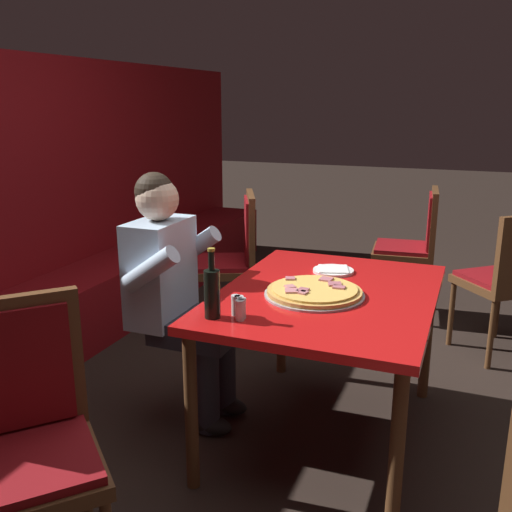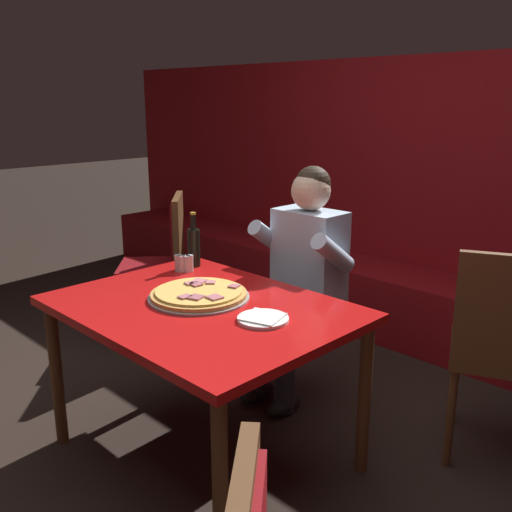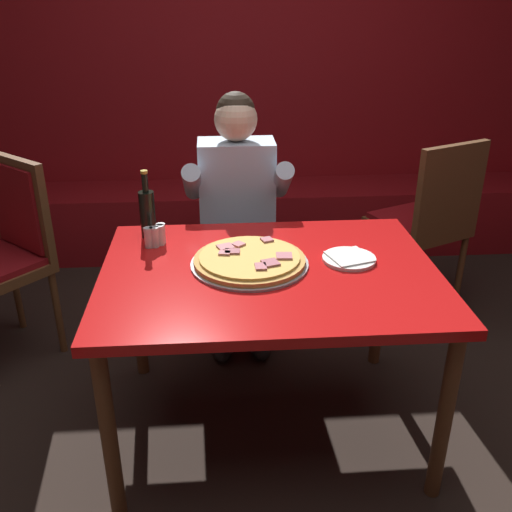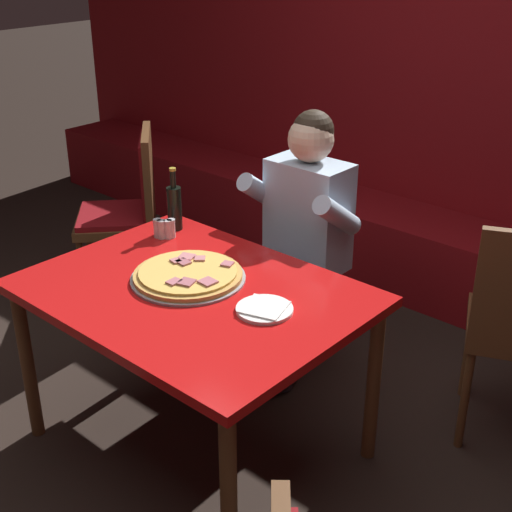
# 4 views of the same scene
# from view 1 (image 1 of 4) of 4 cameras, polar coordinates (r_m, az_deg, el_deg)

# --- Properties ---
(ground_plane) EXTENTS (24.00, 24.00, 0.00)m
(ground_plane) POSITION_cam_1_polar(r_m,az_deg,el_deg) (2.99, 6.70, -17.31)
(ground_plane) COLOR black
(booth_bench) EXTENTS (6.46, 0.48, 0.46)m
(booth_bench) POSITION_cam_1_polar(r_m,az_deg,el_deg) (3.73, -22.20, -7.50)
(booth_bench) COLOR maroon
(booth_bench) RESTS_ON ground_plane
(main_dining_table) EXTENTS (1.28, 0.96, 0.75)m
(main_dining_table) POSITION_cam_1_polar(r_m,az_deg,el_deg) (2.69, 7.14, -5.14)
(main_dining_table) COLOR brown
(main_dining_table) RESTS_ON ground_plane
(pizza) EXTENTS (0.46, 0.46, 0.05)m
(pizza) POSITION_cam_1_polar(r_m,az_deg,el_deg) (2.60, 5.85, -3.57)
(pizza) COLOR #9E9EA3
(pizza) RESTS_ON main_dining_table
(plate_white_paper) EXTENTS (0.21, 0.21, 0.02)m
(plate_white_paper) POSITION_cam_1_polar(r_m,az_deg,el_deg) (2.97, 7.74, -1.44)
(plate_white_paper) COLOR white
(plate_white_paper) RESTS_ON main_dining_table
(beer_bottle) EXTENTS (0.07, 0.07, 0.29)m
(beer_bottle) POSITION_cam_1_polar(r_m,az_deg,el_deg) (2.31, -4.41, -3.59)
(beer_bottle) COLOR black
(beer_bottle) RESTS_ON main_dining_table
(shaker_parmesan) EXTENTS (0.04, 0.04, 0.09)m
(shaker_parmesan) POSITION_cam_1_polar(r_m,az_deg,el_deg) (2.35, -2.04, -5.04)
(shaker_parmesan) COLOR silver
(shaker_parmesan) RESTS_ON main_dining_table
(shaker_black_pepper) EXTENTS (0.04, 0.04, 0.09)m
(shaker_black_pepper) POSITION_cam_1_polar(r_m,az_deg,el_deg) (2.32, -1.46, -5.35)
(shaker_black_pepper) COLOR silver
(shaker_black_pepper) RESTS_ON main_dining_table
(shaker_red_pepper_flakes) EXTENTS (0.04, 0.04, 0.09)m
(shaker_red_pepper_flakes) POSITION_cam_1_polar(r_m,az_deg,el_deg) (2.29, -1.63, -5.55)
(shaker_red_pepper_flakes) COLOR silver
(shaker_red_pepper_flakes) RESTS_ON main_dining_table
(shaker_oregano) EXTENTS (0.04, 0.04, 0.09)m
(shaker_oregano) POSITION_cam_1_polar(r_m,az_deg,el_deg) (2.34, -1.70, -5.12)
(shaker_oregano) COLOR silver
(shaker_oregano) RESTS_ON main_dining_table
(diner_seated_blue_shirt) EXTENTS (0.53, 0.53, 1.27)m
(diner_seated_blue_shirt) POSITION_cam_1_polar(r_m,az_deg,el_deg) (2.86, -8.01, -3.14)
(diner_seated_blue_shirt) COLOR black
(diner_seated_blue_shirt) RESTS_ON ground_plane
(dining_chair_near_left) EXTENTS (0.48, 0.48, 0.98)m
(dining_chair_near_left) POSITION_cam_1_polar(r_m,az_deg,el_deg) (4.42, 15.53, 1.36)
(dining_chair_near_left) COLOR brown
(dining_chair_near_left) RESTS_ON ground_plane
(dining_chair_side_aisle) EXTENTS (0.62, 0.62, 0.96)m
(dining_chair_side_aisle) POSITION_cam_1_polar(r_m,az_deg,el_deg) (3.89, 23.99, -1.63)
(dining_chair_side_aisle) COLOR brown
(dining_chair_side_aisle) RESTS_ON ground_plane
(dining_chair_far_right) EXTENTS (0.58, 0.58, 1.01)m
(dining_chair_far_right) POSITION_cam_1_polar(r_m,az_deg,el_deg) (3.86, -2.31, 0.16)
(dining_chair_far_right) COLOR brown
(dining_chair_far_right) RESTS_ON ground_plane
(dining_chair_near_right) EXTENTS (0.62, 0.62, 1.00)m
(dining_chair_near_right) POSITION_cam_1_polar(r_m,az_deg,el_deg) (2.04, -22.27, -15.96)
(dining_chair_near_right) COLOR brown
(dining_chair_near_right) RESTS_ON ground_plane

